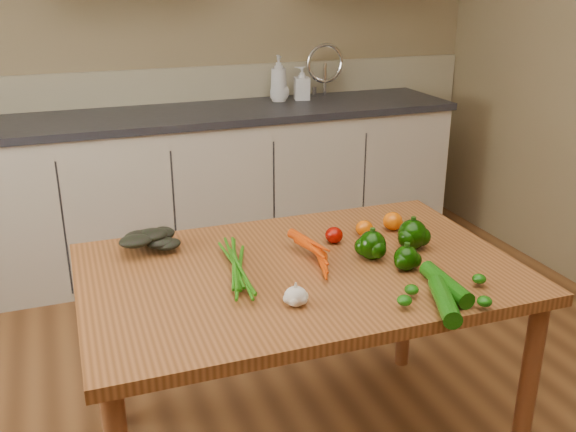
% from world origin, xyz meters
% --- Properties ---
extents(room, '(4.04, 5.04, 2.64)m').
position_xyz_m(room, '(0.00, 0.17, 1.25)').
color(room, brown).
rests_on(room, ground).
extents(counter_run, '(2.84, 0.64, 1.14)m').
position_xyz_m(counter_run, '(0.21, 2.19, 0.46)').
color(counter_run, '#B9AD9A').
rests_on(counter_run, ground).
extents(table, '(1.39, 0.90, 0.74)m').
position_xyz_m(table, '(0.06, 0.42, 0.66)').
color(table, brown).
rests_on(table, ground).
extents(soap_bottle_a, '(0.11, 0.11, 0.27)m').
position_xyz_m(soap_bottle_a, '(0.66, 2.31, 1.03)').
color(soap_bottle_a, silver).
rests_on(soap_bottle_a, counter_run).
extents(soap_bottle_b, '(0.11, 0.11, 0.20)m').
position_xyz_m(soap_bottle_b, '(0.81, 2.30, 1.00)').
color(soap_bottle_b, silver).
rests_on(soap_bottle_b, counter_run).
extents(soap_bottle_c, '(0.13, 0.13, 0.15)m').
position_xyz_m(soap_bottle_c, '(0.67, 2.31, 0.97)').
color(soap_bottle_c, silver).
rests_on(soap_bottle_c, counter_run).
extents(carrot_bunch, '(0.26, 0.20, 0.07)m').
position_xyz_m(carrot_bunch, '(0.03, 0.44, 0.77)').
color(carrot_bunch, '#C93B04').
rests_on(carrot_bunch, table).
extents(leafy_greens, '(0.20, 0.18, 0.10)m').
position_xyz_m(leafy_greens, '(-0.37, 0.71, 0.79)').
color(leafy_greens, black).
rests_on(leafy_greens, table).
extents(garlic_bulb, '(0.07, 0.07, 0.06)m').
position_xyz_m(garlic_bulb, '(-0.04, 0.19, 0.77)').
color(garlic_bulb, silver).
rests_on(garlic_bulb, table).
extents(pepper_a, '(0.09, 0.09, 0.09)m').
position_xyz_m(pepper_a, '(0.31, 0.40, 0.79)').
color(pepper_a, black).
rests_on(pepper_a, table).
extents(pepper_b, '(0.10, 0.10, 0.10)m').
position_xyz_m(pepper_b, '(0.47, 0.43, 0.79)').
color(pepper_b, black).
rests_on(pepper_b, table).
extents(pepper_c, '(0.08, 0.08, 0.08)m').
position_xyz_m(pepper_c, '(0.37, 0.29, 0.78)').
color(pepper_c, black).
rests_on(pepper_c, table).
extents(tomato_a, '(0.06, 0.06, 0.06)m').
position_xyz_m(tomato_a, '(0.24, 0.56, 0.77)').
color(tomato_a, '#910A02').
rests_on(tomato_a, table).
extents(tomato_b, '(0.06, 0.06, 0.06)m').
position_xyz_m(tomato_b, '(0.37, 0.58, 0.77)').
color(tomato_b, '#D25405').
rests_on(tomato_b, table).
extents(tomato_c, '(0.07, 0.07, 0.07)m').
position_xyz_m(tomato_c, '(0.49, 0.60, 0.77)').
color(tomato_c, '#D25405').
rests_on(tomato_c, table).
extents(zucchini_a, '(0.06, 0.23, 0.05)m').
position_xyz_m(zucchini_a, '(0.40, 0.11, 0.76)').
color(zucchini_a, '#0F4A07').
rests_on(zucchini_a, table).
extents(zucchini_b, '(0.13, 0.23, 0.05)m').
position_xyz_m(zucchini_b, '(0.34, 0.02, 0.77)').
color(zucchini_b, '#0F4A07').
rests_on(zucchini_b, table).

